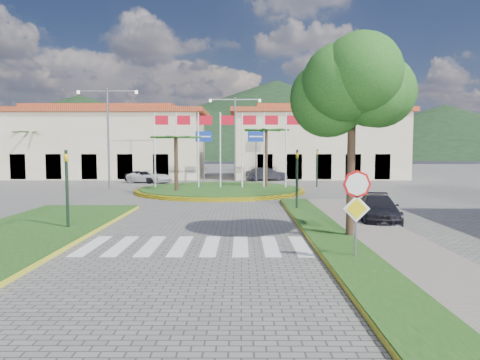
{
  "coord_description": "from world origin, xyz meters",
  "views": [
    {
      "loc": [
        1.64,
        -10.1,
        3.26
      ],
      "look_at": [
        1.56,
        8.0,
        1.92
      ],
      "focal_mm": 32.0,
      "sensor_mm": 36.0,
      "label": 1
    }
  ],
  "objects_px": {
    "roundabout_island": "(220,189)",
    "deciduous_tree": "(352,93)",
    "white_van": "(150,177)",
    "car_dark_b": "(266,174)",
    "stop_sign": "(356,200)",
    "car_dark_a": "(143,176)",
    "car_side_right": "(378,208)"
  },
  "relations": [
    {
      "from": "deciduous_tree",
      "to": "roundabout_island",
      "type": "bearing_deg",
      "value": 107.91
    },
    {
      "from": "deciduous_tree",
      "to": "white_van",
      "type": "height_order",
      "value": "deciduous_tree"
    },
    {
      "from": "car_side_right",
      "to": "stop_sign",
      "type": "bearing_deg",
      "value": -102.55
    },
    {
      "from": "car_side_right",
      "to": "deciduous_tree",
      "type": "bearing_deg",
      "value": -110.3
    },
    {
      "from": "roundabout_island",
      "to": "car_dark_a",
      "type": "relative_size",
      "value": 3.57
    },
    {
      "from": "white_van",
      "to": "car_side_right",
      "type": "height_order",
      "value": "white_van"
    },
    {
      "from": "stop_sign",
      "to": "car_dark_a",
      "type": "distance_m",
      "value": 31.1
    },
    {
      "from": "roundabout_island",
      "to": "stop_sign",
      "type": "relative_size",
      "value": 4.79
    },
    {
      "from": "roundabout_island",
      "to": "deciduous_tree",
      "type": "bearing_deg",
      "value": -72.09
    },
    {
      "from": "stop_sign",
      "to": "white_van",
      "type": "height_order",
      "value": "stop_sign"
    },
    {
      "from": "car_dark_a",
      "to": "car_side_right",
      "type": "relative_size",
      "value": 0.88
    },
    {
      "from": "car_dark_a",
      "to": "car_dark_b",
      "type": "xyz_separation_m",
      "value": [
        11.9,
        2.92,
        0.07
      ]
    },
    {
      "from": "stop_sign",
      "to": "car_side_right",
      "type": "height_order",
      "value": "stop_sign"
    },
    {
      "from": "deciduous_tree",
      "to": "white_van",
      "type": "bearing_deg",
      "value": 116.51
    },
    {
      "from": "car_dark_b",
      "to": "car_side_right",
      "type": "xyz_separation_m",
      "value": [
        3.59,
        -24.43,
        -0.09
      ]
    },
    {
      "from": "stop_sign",
      "to": "deciduous_tree",
      "type": "height_order",
      "value": "deciduous_tree"
    },
    {
      "from": "stop_sign",
      "to": "car_dark_b",
      "type": "height_order",
      "value": "stop_sign"
    },
    {
      "from": "white_van",
      "to": "car_dark_a",
      "type": "relative_size",
      "value": 1.19
    },
    {
      "from": "car_side_right",
      "to": "car_dark_a",
      "type": "bearing_deg",
      "value": 135.49
    },
    {
      "from": "roundabout_island",
      "to": "car_dark_b",
      "type": "distance_m",
      "value": 12.01
    },
    {
      "from": "roundabout_island",
      "to": "car_dark_a",
      "type": "height_order",
      "value": "roundabout_island"
    },
    {
      "from": "deciduous_tree",
      "to": "car_dark_a",
      "type": "bearing_deg",
      "value": 117.63
    },
    {
      "from": "stop_sign",
      "to": "deciduous_tree",
      "type": "xyz_separation_m",
      "value": [
        0.6,
        3.04,
        3.38
      ]
    },
    {
      "from": "deciduous_tree",
      "to": "car_dark_b",
      "type": "height_order",
      "value": "deciduous_tree"
    },
    {
      "from": "deciduous_tree",
      "to": "white_van",
      "type": "relative_size",
      "value": 1.61
    },
    {
      "from": "white_van",
      "to": "car_dark_b",
      "type": "height_order",
      "value": "car_dark_b"
    },
    {
      "from": "deciduous_tree",
      "to": "car_dark_a",
      "type": "distance_m",
      "value": 28.97
    },
    {
      "from": "roundabout_island",
      "to": "white_van",
      "type": "height_order",
      "value": "roundabout_island"
    },
    {
      "from": "car_dark_b",
      "to": "white_van",
      "type": "bearing_deg",
      "value": 94.98
    },
    {
      "from": "car_dark_a",
      "to": "car_dark_b",
      "type": "height_order",
      "value": "car_dark_b"
    },
    {
      "from": "white_van",
      "to": "car_dark_a",
      "type": "height_order",
      "value": "car_dark_a"
    },
    {
      "from": "car_dark_a",
      "to": "car_dark_b",
      "type": "bearing_deg",
      "value": -52.98
    }
  ]
}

